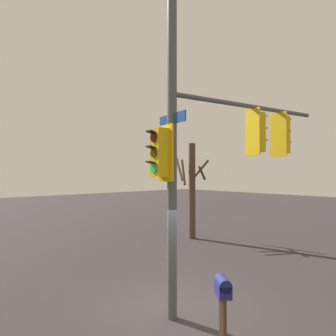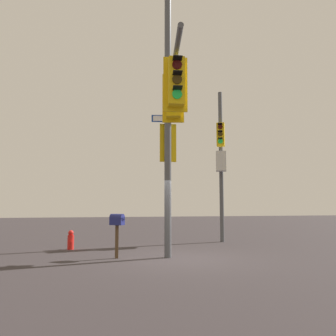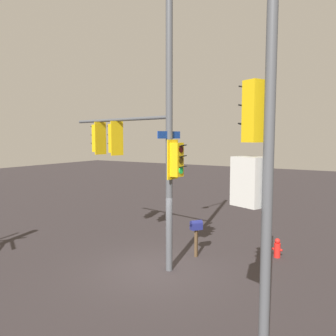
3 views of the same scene
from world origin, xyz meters
TOP-DOWN VIEW (x-y plane):
  - ground_plane at (0.00, 0.00)m, footprint 80.00×80.00m
  - main_signal_pole_assembly at (-0.64, 0.31)m, footprint 5.68×3.50m
  - secondary_pole_assembly at (4.36, -3.27)m, footprint 0.80×0.64m
  - fire_hydrant at (3.28, 3.37)m, footprint 0.38×0.24m
  - mailbox at (0.63, 1.85)m, footprint 0.46×0.50m

SIDE VIEW (x-z plane):
  - ground_plane at x=0.00m, z-range 0.00..0.00m
  - fire_hydrant at x=3.28m, z-range -0.02..0.71m
  - mailbox at x=0.63m, z-range 0.40..1.81m
  - secondary_pole_assembly at x=4.36m, z-range 0.34..7.46m
  - main_signal_pole_assembly at x=-0.64m, z-range -0.02..9.84m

